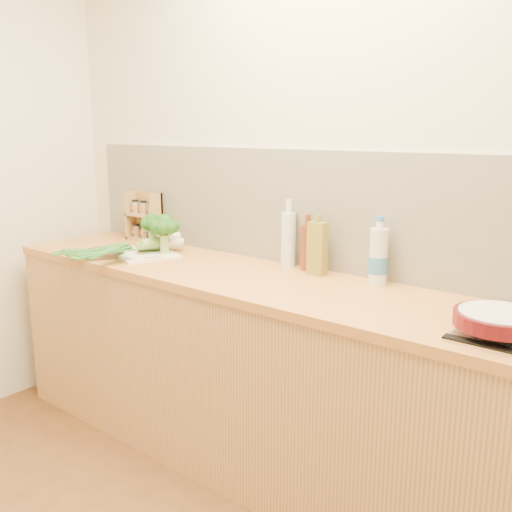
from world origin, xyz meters
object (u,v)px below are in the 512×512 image
at_px(chopping_board, 143,253).
at_px(spice_rack, 146,219).
at_px(skillet, 501,319).
at_px(chefs_knife, 96,249).

height_order(chopping_board, spice_rack, spice_rack).
bearing_deg(spice_rack, skillet, -9.82).
relative_size(chefs_knife, spice_rack, 1.08).
bearing_deg(chefs_knife, spice_rack, 96.24).
bearing_deg(chopping_board, chefs_knife, -135.47).
bearing_deg(chopping_board, skillet, 18.24).
xyz_separation_m(chopping_board, skillet, (1.80, -0.10, 0.06)).
bearing_deg(skillet, chopping_board, 167.84).
relative_size(chopping_board, spice_rack, 1.35).
relative_size(chopping_board, chefs_knife, 1.26).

